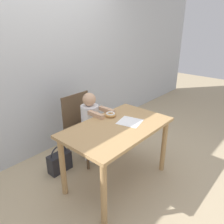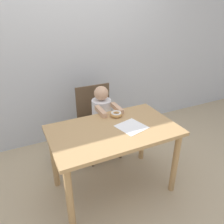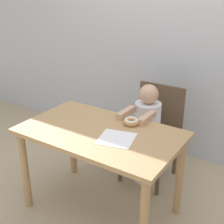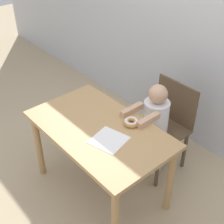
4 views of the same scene
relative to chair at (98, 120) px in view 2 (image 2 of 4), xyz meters
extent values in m
plane|color=tan|center=(-0.11, -0.68, -0.46)|extent=(12.00, 12.00, 0.00)
cube|color=silver|center=(-0.11, 0.55, 0.79)|extent=(8.00, 0.05, 2.50)
cube|color=tan|center=(-0.11, -0.68, 0.24)|extent=(1.19, 0.71, 0.03)
cylinder|color=tan|center=(-0.65, -0.98, -0.12)|extent=(0.06, 0.06, 0.69)
cylinder|color=tan|center=(0.42, -0.98, -0.12)|extent=(0.06, 0.06, 0.69)
cylinder|color=tan|center=(-0.65, -0.38, -0.12)|extent=(0.06, 0.06, 0.69)
cylinder|color=tan|center=(0.42, -0.38, -0.12)|extent=(0.06, 0.06, 0.69)
cube|color=brown|center=(0.00, -0.07, -0.02)|extent=(0.45, 0.46, 0.03)
cube|color=brown|center=(0.00, 0.15, 0.20)|extent=(0.45, 0.02, 0.42)
cylinder|color=brown|center=(-0.19, -0.26, -0.25)|extent=(0.04, 0.04, 0.43)
cylinder|color=brown|center=(0.19, -0.26, -0.25)|extent=(0.04, 0.04, 0.43)
cylinder|color=brown|center=(-0.19, 0.13, -0.25)|extent=(0.04, 0.04, 0.43)
cylinder|color=brown|center=(0.19, 0.13, -0.25)|extent=(0.04, 0.04, 0.43)
cylinder|color=white|center=(0.00, -0.13, -0.24)|extent=(0.19, 0.19, 0.45)
cylinder|color=white|center=(0.00, -0.13, 0.15)|extent=(0.23, 0.23, 0.33)
sphere|color=tan|center=(0.00, -0.13, 0.40)|extent=(0.17, 0.17, 0.17)
cube|color=tan|center=(-0.10, -0.33, 0.28)|extent=(0.05, 0.23, 0.05)
cube|color=tan|center=(0.10, -0.33, 0.28)|extent=(0.05, 0.23, 0.05)
torus|color=tan|center=(0.02, -0.46, 0.28)|extent=(0.13, 0.13, 0.04)
torus|color=white|center=(0.02, -0.46, 0.29)|extent=(0.11, 0.11, 0.02)
cube|color=white|center=(0.05, -0.72, 0.26)|extent=(0.29, 0.29, 0.00)
cube|color=#232328|center=(-0.45, -0.02, -0.34)|extent=(0.29, 0.14, 0.24)
torus|color=#232328|center=(-0.45, -0.02, -0.22)|extent=(0.23, 0.02, 0.23)
camera|label=1|loc=(-1.73, -2.02, 1.30)|focal=35.00mm
camera|label=2|loc=(-0.89, -2.26, 1.30)|focal=35.00mm
camera|label=3|loc=(1.08, -2.36, 1.30)|focal=50.00mm
camera|label=4|loc=(1.43, -1.88, 1.79)|focal=50.00mm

